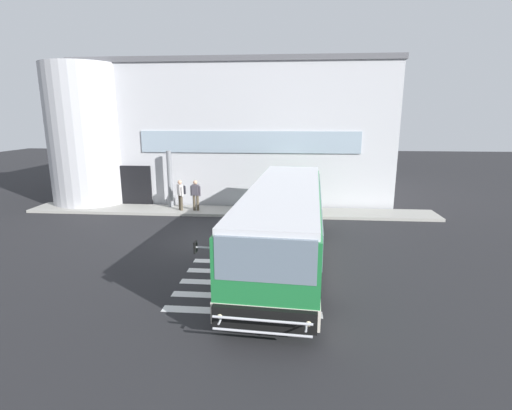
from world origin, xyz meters
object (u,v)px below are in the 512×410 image
bus_main_foreground (284,222)px  safety_bollard_yellow (271,211)px  entry_support_column (170,179)px  passenger_by_doorway (196,194)px  passenger_near_column (181,193)px

bus_main_foreground → safety_bollard_yellow: size_ratio=13.46×
entry_support_column → passenger_by_doorway: entry_support_column is taller
passenger_by_doorway → safety_bollard_yellow: passenger_by_doorway is taller
passenger_near_column → safety_bollard_yellow: passenger_near_column is taller
entry_support_column → passenger_by_doorway: 1.96m
passenger_by_doorway → bus_main_foreground: bearing=-51.7°
passenger_near_column → passenger_by_doorway: same height
passenger_near_column → passenger_by_doorway: bearing=-0.5°
passenger_by_doorway → passenger_near_column: bearing=179.5°
safety_bollard_yellow → passenger_by_doorway: bearing=166.7°
bus_main_foreground → passenger_by_doorway: bearing=128.3°
entry_support_column → passenger_near_column: bearing=-44.5°
passenger_near_column → safety_bollard_yellow: 5.13m
bus_main_foreground → safety_bollard_yellow: (-0.75, 5.23, -0.89)m
passenger_near_column → bus_main_foreground: bearing=-47.3°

